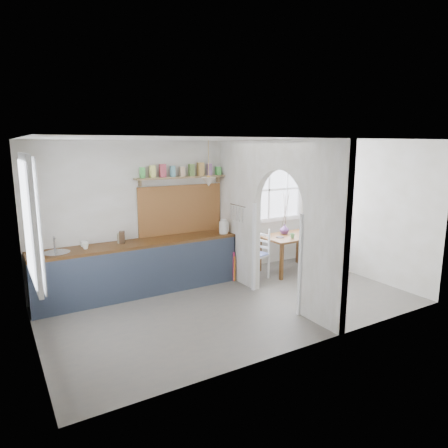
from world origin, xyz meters
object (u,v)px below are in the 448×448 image
kettle (223,226)px  vase (285,229)px  dining_table (290,253)px  chair_left (254,254)px  chair_right (321,244)px

kettle → vase: kettle is taller
dining_table → chair_left: 0.92m
chair_right → dining_table: bearing=99.5°
chair_left → kettle: bearing=-129.1°
dining_table → kettle: (-1.44, 0.23, 0.66)m
chair_left → chair_right: 1.81m
chair_left → chair_right: size_ratio=1.11×
chair_right → vase: (-0.91, 0.12, 0.40)m
chair_left → kettle: kettle is taller
chair_right → kettle: 2.42m
vase → chair_left: bearing=-167.4°
chair_left → chair_right: (1.81, 0.08, -0.05)m
dining_table → vase: 0.50m
dining_table → chair_right: chair_right is taller
vase → chair_right: bearing=-7.3°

